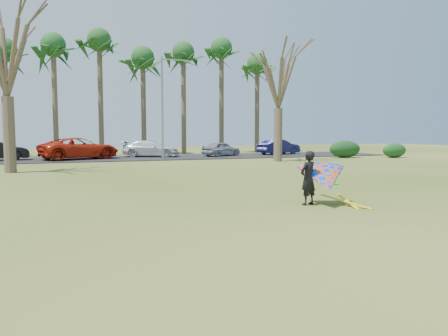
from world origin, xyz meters
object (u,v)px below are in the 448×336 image
object	(u,v)px
car_3	(151,149)
car_4	(221,149)
bare_tree_right	(279,74)
kite_flyer	(323,179)
streetlight	(164,103)
car_5	(279,147)
bare_tree_left	(5,46)
car_2	(80,148)

from	to	relation	value
car_3	car_4	world-z (taller)	car_3
bare_tree_right	kite_flyer	distance (m)	20.22
car_3	kite_flyer	xyz separation A→B (m)	(0.86, -25.85, 0.09)
bare_tree_right	streetlight	distance (m)	9.05
bare_tree_right	car_3	size ratio (longest dim) A/B	1.90
bare_tree_right	car_4	size ratio (longest dim) A/B	2.46
car_5	bare_tree_left	bearing A→B (deg)	101.06
car_4	bare_tree_left	bearing A→B (deg)	97.82
car_3	kite_flyer	size ratio (longest dim) A/B	2.03
car_3	streetlight	bearing A→B (deg)	-152.37
bare_tree_right	car_2	world-z (taller)	bare_tree_right
bare_tree_left	car_4	bearing A→B (deg)	32.17
car_5	streetlight	bearing A→B (deg)	92.41
bare_tree_left	kite_flyer	xyz separation A→B (m)	(10.62, -14.93, -6.07)
car_2	kite_flyer	bearing A→B (deg)	174.51
streetlight	kite_flyer	world-z (taller)	streetlight
bare_tree_left	kite_flyer	bearing A→B (deg)	-54.59
car_3	car_2	bearing A→B (deg)	122.88
kite_flyer	car_3	bearing A→B (deg)	91.91
car_3	car_4	bearing A→B (deg)	-76.86
streetlight	car_5	distance (m)	12.87
bare_tree_left	bare_tree_right	distance (m)	18.25
bare_tree_right	car_2	distance (m)	16.65
bare_tree_right	car_5	world-z (taller)	bare_tree_right
bare_tree_left	car_4	xyz separation A→B (m)	(15.89, 9.99, -6.22)
streetlight	kite_flyer	distance (m)	22.23
bare_tree_left	car_3	bearing A→B (deg)	48.22
kite_flyer	car_2	bearing A→B (deg)	105.28
car_3	car_5	xyz separation A→B (m)	(12.18, -0.26, 0.00)
streetlight	car_4	bearing A→B (deg)	27.58
bare_tree_left	car_5	xyz separation A→B (m)	(21.93, 10.66, -6.15)
streetlight	car_3	size ratio (longest dim) A/B	1.65
bare_tree_left	car_2	distance (m)	12.10
car_3	car_5	size ratio (longest dim) A/B	1.13
bare_tree_left	car_2	size ratio (longest dim) A/B	1.59
kite_flyer	car_5	bearing A→B (deg)	66.15
streetlight	car_2	size ratio (longest dim) A/B	1.31
bare_tree_left	streetlight	size ratio (longest dim) A/B	1.21
bare_tree_right	streetlight	xyz separation A→B (m)	(-7.84, 4.00, -2.10)
car_3	car_5	distance (m)	12.18
car_2	kite_flyer	size ratio (longest dim) A/B	2.56
bare_tree_left	streetlight	distance (m)	12.58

